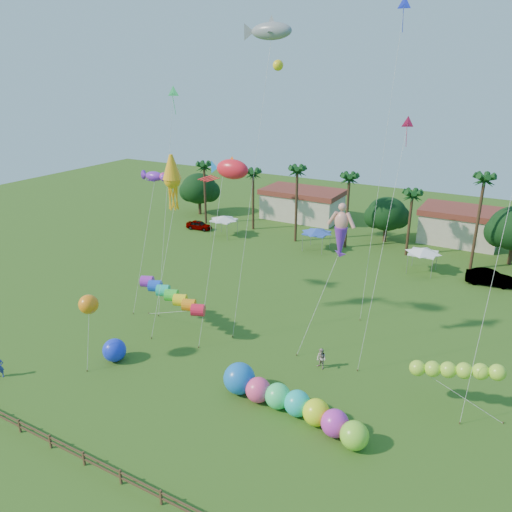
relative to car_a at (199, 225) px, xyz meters
The scene contains 21 objects.
ground 44.53m from the car_a, 55.76° to the right, with size 160.00×160.00×0.00m, color #285116.
tree_line 29.73m from the car_a, 14.09° to the left, with size 69.46×8.91×11.00m.
buildings_row 25.66m from the car_a, 30.99° to the left, with size 35.00×7.00×4.00m.
tent_row 19.17m from the car_a, ahead, with size 31.00×4.00×0.60m.
fence 49.60m from the car_a, 59.66° to the right, with size 36.12×0.12×1.00m.
car_a is the anchor object (origin of this frame).
car_b 40.56m from the car_a, ahead, with size 1.77×5.08×1.67m, color #4C4C54.
spectator_b 40.05m from the car_a, 40.26° to the right, with size 0.86×0.67×1.76m, color #AE9891.
caterpillar_inflatable 44.48m from the car_a, 46.50° to the right, with size 11.66×3.69×2.38m.
blue_ball 36.51m from the car_a, 65.37° to the right, with size 1.93×1.93×1.93m, color #1A31EA.
rainbow_tube 32.56m from the car_a, 57.24° to the right, with size 9.63×3.40×3.69m.
green_worm 46.48m from the car_a, 34.90° to the right, with size 9.07×2.10×3.50m.
orange_ball_kite 37.30m from the car_a, 67.66° to the right, with size 1.56×2.12×6.10m.
merman_kite 37.96m from the car_a, 35.49° to the right, with size 3.06×4.78×12.26m.
fish_kite 34.90m from the car_a, 48.45° to the right, with size 4.65×5.86×15.89m.
shark_kite 38.85m from the car_a, 41.18° to the right, with size 5.13×7.04×26.47m.
squid_kite 32.16m from the car_a, 57.89° to the right, with size 1.90×5.05×16.01m.
lobster_kite 27.16m from the car_a, 63.52° to the right, with size 3.91×6.08×13.66m.
delta_kite_red 43.52m from the car_a, 30.71° to the right, with size 1.44×5.07×19.51m.
delta_kite_green 32.27m from the car_a, 57.84° to the right, with size 1.19×4.00×21.37m.
delta_kite_blue 42.77m from the car_a, 21.93° to the right, with size 1.31×4.12×28.44m.
Camera 1 is at (17.97, -21.81, 22.64)m, focal length 35.00 mm.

